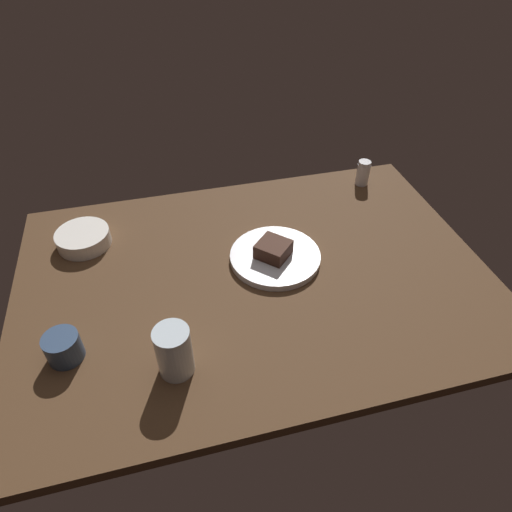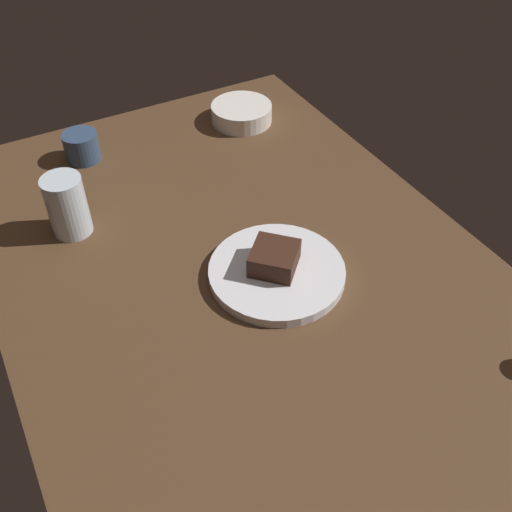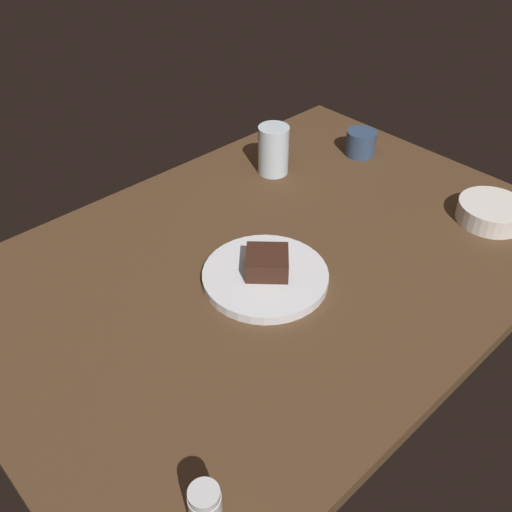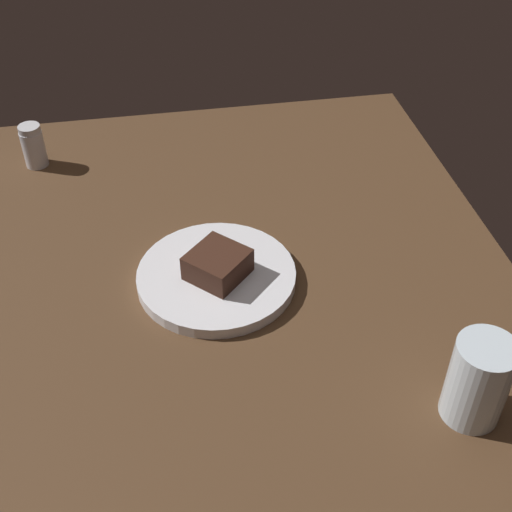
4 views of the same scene
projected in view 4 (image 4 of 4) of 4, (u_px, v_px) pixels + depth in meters
The scene contains 5 objects.
dining_table at pixel (250, 316), 99.79cm from camera, with size 120.00×84.00×3.00cm, color #4C331E.
dessert_plate at pixel (216, 276), 102.64cm from camera, with size 23.98×23.98×1.86cm, color silver.
chocolate_cake_slice at pixel (218, 264), 100.28cm from camera, with size 7.90×7.70×4.02cm, color #381E14.
salt_shaker at pixel (33, 146), 125.00cm from camera, with size 4.15×4.15×8.18cm.
water_glass at pixel (478, 381), 81.20cm from camera, with size 7.42×7.42×11.92cm, color silver.
Camera 4 is at (-68.99, 11.45, 73.23)cm, focal length 47.75 mm.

